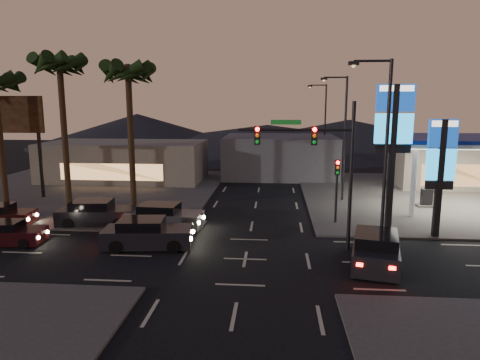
# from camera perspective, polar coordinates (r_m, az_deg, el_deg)

# --- Properties ---
(ground) EXTENTS (140.00, 140.00, 0.00)m
(ground) POSITION_cam_1_polar(r_m,az_deg,el_deg) (22.29, 0.69, -10.51)
(ground) COLOR black
(ground) RESTS_ON ground
(corner_lot_ne) EXTENTS (24.00, 24.00, 0.12)m
(corner_lot_ne) POSITION_cam_1_polar(r_m,az_deg,el_deg) (40.34, 25.76, -2.04)
(corner_lot_ne) COLOR #47443F
(corner_lot_ne) RESTS_ON ground
(corner_lot_nw) EXTENTS (24.00, 24.00, 0.12)m
(corner_lot_nw) POSITION_cam_1_polar(r_m,az_deg,el_deg) (41.47, -20.28, -1.35)
(corner_lot_nw) COLOR #47443F
(corner_lot_nw) RESTS_ON ground
(gas_station) EXTENTS (12.20, 8.20, 5.47)m
(gas_station) POSITION_cam_1_polar(r_m,az_deg,el_deg) (36.00, 28.62, 4.47)
(gas_station) COLOR silver
(gas_station) RESTS_ON ground
(convenience_store) EXTENTS (10.00, 6.00, 4.00)m
(convenience_store) POSITION_cam_1_polar(r_m,az_deg,el_deg) (45.35, 26.07, 1.66)
(convenience_store) COLOR #726B5B
(convenience_store) RESTS_ON ground
(pylon_sign_tall) EXTENTS (2.20, 0.35, 9.00)m
(pylon_sign_tall) POSITION_cam_1_polar(r_m,az_deg,el_deg) (27.28, 19.81, 6.46)
(pylon_sign_tall) COLOR black
(pylon_sign_tall) RESTS_ON ground
(pylon_sign_short) EXTENTS (1.60, 0.35, 7.00)m
(pylon_sign_short) POSITION_cam_1_polar(r_m,az_deg,el_deg) (27.24, 25.22, 2.42)
(pylon_sign_short) COLOR black
(pylon_sign_short) RESTS_ON ground
(traffic_signal_mast) EXTENTS (6.10, 0.39, 8.00)m
(traffic_signal_mast) POSITION_cam_1_polar(r_m,az_deg,el_deg) (23.07, 10.44, 3.42)
(traffic_signal_mast) COLOR black
(traffic_signal_mast) RESTS_ON ground
(pedestal_signal) EXTENTS (0.32, 0.39, 4.30)m
(pedestal_signal) POSITION_cam_1_polar(r_m,az_deg,el_deg) (28.52, 12.80, -0.09)
(pedestal_signal) COLOR black
(pedestal_signal) RESTS_ON ground
(streetlight_near) EXTENTS (2.14, 0.25, 10.00)m
(streetlight_near) POSITION_cam_1_polar(r_m,az_deg,el_deg) (22.56, 18.44, 4.17)
(streetlight_near) COLOR black
(streetlight_near) RESTS_ON ground
(streetlight_mid) EXTENTS (2.14, 0.25, 10.00)m
(streetlight_mid) POSITION_cam_1_polar(r_m,az_deg,el_deg) (35.29, 13.49, 6.36)
(streetlight_mid) COLOR black
(streetlight_mid) RESTS_ON ground
(streetlight_far) EXTENTS (2.14, 0.25, 10.00)m
(streetlight_far) POSITION_cam_1_polar(r_m,az_deg,el_deg) (49.15, 11.04, 7.43)
(streetlight_far) COLOR black
(streetlight_far) RESTS_ON ground
(palm_a) EXTENTS (4.41, 4.41, 10.86)m
(palm_a) POSITION_cam_1_polar(r_m,az_deg,el_deg) (32.10, -14.66, 12.60)
(palm_a) COLOR black
(palm_a) RESTS_ON ground
(palm_b) EXTENTS (4.41, 4.41, 11.46)m
(palm_b) POSITION_cam_1_polar(r_m,az_deg,el_deg) (34.09, -22.86, 12.90)
(palm_b) COLOR black
(palm_b) RESTS_ON ground
(billboard) EXTENTS (6.00, 0.30, 8.50)m
(billboard) POSITION_cam_1_polar(r_m,az_deg,el_deg) (40.34, -28.48, 6.74)
(billboard) COLOR black
(billboard) RESTS_ON ground
(building_far_west) EXTENTS (16.00, 8.00, 4.00)m
(building_far_west) POSITION_cam_1_polar(r_m,az_deg,el_deg) (45.89, -15.03, 2.44)
(building_far_west) COLOR #726B5B
(building_far_west) RESTS_ON ground
(building_far_mid) EXTENTS (12.00, 9.00, 4.40)m
(building_far_mid) POSITION_cam_1_polar(r_m,az_deg,el_deg) (47.16, 5.35, 3.18)
(building_far_mid) COLOR #4C4C51
(building_far_mid) RESTS_ON ground
(hill_left) EXTENTS (40.00, 40.00, 6.00)m
(hill_left) POSITION_cam_1_polar(r_m,az_deg,el_deg) (85.17, -13.49, 6.56)
(hill_left) COLOR black
(hill_left) RESTS_ON ground
(hill_right) EXTENTS (50.00, 50.00, 5.00)m
(hill_right) POSITION_cam_1_polar(r_m,az_deg,el_deg) (82.12, 14.27, 6.06)
(hill_right) COLOR black
(hill_right) RESTS_ON ground
(hill_center) EXTENTS (60.00, 60.00, 4.00)m
(hill_center) POSITION_cam_1_polar(r_m,az_deg,el_deg) (81.04, 3.68, 5.94)
(hill_center) COLOR black
(hill_center) RESTS_ON ground
(car_lane_a_front) EXTENTS (5.11, 2.49, 1.62)m
(car_lane_a_front) POSITION_cam_1_polar(r_m,az_deg,el_deg) (24.37, -12.35, -7.06)
(car_lane_a_front) COLOR black
(car_lane_a_front) RESTS_ON ground
(car_lane_a_mid) EXTENTS (4.16, 1.96, 1.32)m
(car_lane_a_mid) POSITION_cam_1_polar(r_m,az_deg,el_deg) (27.72, -28.64, -6.29)
(car_lane_a_mid) COLOR black
(car_lane_a_mid) RESTS_ON ground
(car_lane_b_front) EXTENTS (5.03, 2.35, 1.60)m
(car_lane_b_front) POSITION_cam_1_polar(r_m,az_deg,el_deg) (27.70, -10.18, -4.92)
(car_lane_b_front) COLOR #565658
(car_lane_b_front) RESTS_ON ground
(car_lane_b_mid) EXTENTS (5.24, 2.59, 1.66)m
(car_lane_b_mid) POSITION_cam_1_polar(r_m,az_deg,el_deg) (29.61, -18.58, -4.26)
(car_lane_b_mid) COLOR black
(car_lane_b_mid) RESTS_ON ground
(suv_station) EXTENTS (3.18, 5.39, 1.69)m
(suv_station) POSITION_cam_1_polar(r_m,az_deg,el_deg) (22.40, 17.65, -8.76)
(suv_station) COLOR black
(suv_station) RESTS_ON ground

